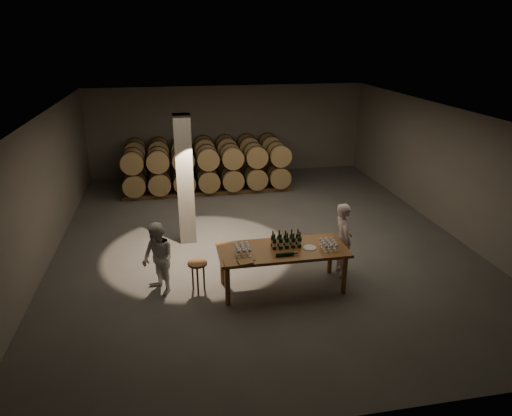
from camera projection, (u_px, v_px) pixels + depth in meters
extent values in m
plane|color=#52504D|center=(259.00, 238.00, 11.77)|extent=(12.00, 12.00, 0.00)
plane|color=#605E59|center=(259.00, 113.00, 10.62)|extent=(12.00, 12.00, 0.00)
plane|color=slate|center=(228.00, 130.00, 16.70)|extent=(10.00, 0.00, 10.00)
plane|color=slate|center=(350.00, 320.00, 5.70)|extent=(10.00, 0.00, 10.00)
plane|color=slate|center=(43.00, 191.00, 10.34)|extent=(0.00, 12.00, 12.00)
plane|color=slate|center=(445.00, 168.00, 12.05)|extent=(0.00, 12.00, 12.00)
cube|color=slate|center=(185.00, 180.00, 11.07)|extent=(0.40, 0.40, 3.20)
cylinder|color=brown|center=(228.00, 286.00, 8.73)|extent=(0.10, 0.10, 0.84)
cylinder|color=brown|center=(344.00, 275.00, 9.14)|extent=(0.10, 0.10, 0.84)
cylinder|color=brown|center=(222.00, 265.00, 9.52)|extent=(0.10, 0.10, 0.84)
cylinder|color=brown|center=(330.00, 255.00, 9.93)|extent=(0.10, 0.10, 0.84)
cube|color=brown|center=(283.00, 250.00, 9.17)|extent=(2.60, 1.10, 0.06)
cube|color=brown|center=(206.00, 181.00, 16.08)|extent=(5.48, 0.10, 0.12)
cube|color=brown|center=(205.00, 176.00, 16.63)|extent=(5.48, 0.10, 0.12)
cylinder|color=#997345|center=(137.00, 171.00, 15.81)|extent=(0.70, 0.95, 0.70)
cylinder|color=black|center=(137.00, 173.00, 15.57)|extent=(0.73, 0.04, 0.73)
cylinder|color=black|center=(138.00, 169.00, 16.04)|extent=(0.73, 0.04, 0.73)
cylinder|color=#997345|center=(160.00, 170.00, 15.94)|extent=(0.70, 0.95, 0.70)
cylinder|color=black|center=(160.00, 172.00, 15.70)|extent=(0.73, 0.04, 0.73)
cylinder|color=black|center=(160.00, 168.00, 16.18)|extent=(0.73, 0.04, 0.73)
cylinder|color=#997345|center=(183.00, 168.00, 16.07)|extent=(0.70, 0.95, 0.70)
cylinder|color=black|center=(183.00, 171.00, 15.84)|extent=(0.73, 0.04, 0.73)
cylinder|color=black|center=(182.00, 166.00, 16.31)|extent=(0.73, 0.04, 0.73)
cylinder|color=#997345|center=(205.00, 167.00, 16.21)|extent=(0.70, 0.95, 0.70)
cylinder|color=black|center=(205.00, 169.00, 15.97)|extent=(0.73, 0.04, 0.73)
cylinder|color=black|center=(204.00, 165.00, 16.45)|extent=(0.73, 0.04, 0.73)
cylinder|color=#997345|center=(227.00, 166.00, 16.34)|extent=(0.70, 0.95, 0.70)
cylinder|color=black|center=(228.00, 168.00, 16.10)|extent=(0.73, 0.04, 0.73)
cylinder|color=black|center=(226.00, 164.00, 16.58)|extent=(0.73, 0.04, 0.73)
cylinder|color=#997345|center=(248.00, 165.00, 16.47)|extent=(0.70, 0.95, 0.70)
cylinder|color=black|center=(249.00, 167.00, 16.24)|extent=(0.73, 0.04, 0.73)
cylinder|color=black|center=(247.00, 163.00, 16.71)|extent=(0.73, 0.04, 0.73)
cylinder|color=#997345|center=(269.00, 164.00, 16.61)|extent=(0.70, 0.95, 0.70)
cylinder|color=black|center=(271.00, 166.00, 16.37)|extent=(0.73, 0.04, 0.73)
cylinder|color=black|center=(268.00, 162.00, 16.85)|extent=(0.73, 0.04, 0.73)
cylinder|color=#997345|center=(135.00, 150.00, 15.54)|extent=(0.70, 0.95, 0.70)
cylinder|color=black|center=(135.00, 152.00, 15.30)|extent=(0.73, 0.04, 0.73)
cylinder|color=black|center=(136.00, 148.00, 15.78)|extent=(0.73, 0.04, 0.73)
cylinder|color=#997345|center=(159.00, 149.00, 15.67)|extent=(0.70, 0.95, 0.70)
cylinder|color=black|center=(158.00, 151.00, 15.43)|extent=(0.73, 0.04, 0.73)
cylinder|color=black|center=(159.00, 147.00, 15.91)|extent=(0.73, 0.04, 0.73)
cylinder|color=#997345|center=(181.00, 148.00, 15.81)|extent=(0.70, 0.95, 0.70)
cylinder|color=black|center=(182.00, 150.00, 15.57)|extent=(0.73, 0.04, 0.73)
cylinder|color=black|center=(181.00, 146.00, 16.05)|extent=(0.73, 0.04, 0.73)
cylinder|color=#997345|center=(204.00, 147.00, 15.94)|extent=(0.70, 0.95, 0.70)
cylinder|color=black|center=(205.00, 149.00, 15.70)|extent=(0.73, 0.04, 0.73)
cylinder|color=black|center=(203.00, 145.00, 16.18)|extent=(0.73, 0.04, 0.73)
cylinder|color=#997345|center=(226.00, 146.00, 16.07)|extent=(0.70, 0.95, 0.70)
cylinder|color=black|center=(227.00, 148.00, 15.84)|extent=(0.73, 0.04, 0.73)
cylinder|color=black|center=(225.00, 144.00, 16.31)|extent=(0.73, 0.04, 0.73)
cylinder|color=#997345|center=(248.00, 145.00, 16.21)|extent=(0.70, 0.95, 0.70)
cylinder|color=black|center=(249.00, 147.00, 15.97)|extent=(0.73, 0.04, 0.73)
cylinder|color=black|center=(247.00, 143.00, 16.45)|extent=(0.73, 0.04, 0.73)
cylinder|color=#997345|center=(269.00, 144.00, 16.34)|extent=(0.70, 0.95, 0.70)
cylinder|color=black|center=(271.00, 146.00, 16.10)|extent=(0.73, 0.04, 0.73)
cylinder|color=black|center=(268.00, 143.00, 16.58)|extent=(0.73, 0.04, 0.73)
cube|color=brown|center=(210.00, 194.00, 14.80)|extent=(5.48, 0.10, 0.12)
cube|color=brown|center=(208.00, 188.00, 15.35)|extent=(5.48, 0.10, 0.12)
cylinder|color=#997345|center=(135.00, 183.00, 14.52)|extent=(0.70, 0.95, 0.70)
cylinder|color=black|center=(134.00, 186.00, 14.28)|extent=(0.73, 0.04, 0.73)
cylinder|color=black|center=(135.00, 181.00, 14.76)|extent=(0.73, 0.04, 0.73)
cylinder|color=#997345|center=(160.00, 182.00, 14.66)|extent=(0.70, 0.95, 0.70)
cylinder|color=black|center=(160.00, 184.00, 14.42)|extent=(0.73, 0.04, 0.73)
cylinder|color=black|center=(160.00, 179.00, 14.89)|extent=(0.73, 0.04, 0.73)
cylinder|color=#997345|center=(184.00, 180.00, 14.79)|extent=(0.70, 0.95, 0.70)
cylinder|color=black|center=(185.00, 183.00, 14.55)|extent=(0.73, 0.04, 0.73)
cylinder|color=black|center=(184.00, 178.00, 15.03)|extent=(0.73, 0.04, 0.73)
cylinder|color=#997345|center=(208.00, 179.00, 14.92)|extent=(0.70, 0.95, 0.70)
cylinder|color=black|center=(209.00, 181.00, 14.69)|extent=(0.73, 0.04, 0.73)
cylinder|color=black|center=(208.00, 177.00, 15.16)|extent=(0.73, 0.04, 0.73)
cylinder|color=#997345|center=(232.00, 178.00, 15.06)|extent=(0.70, 0.95, 0.70)
cylinder|color=black|center=(233.00, 180.00, 14.82)|extent=(0.73, 0.04, 0.73)
cylinder|color=black|center=(231.00, 175.00, 15.30)|extent=(0.73, 0.04, 0.73)
cylinder|color=#997345|center=(255.00, 176.00, 15.19)|extent=(0.70, 0.95, 0.70)
cylinder|color=black|center=(257.00, 179.00, 14.95)|extent=(0.73, 0.04, 0.73)
cylinder|color=black|center=(254.00, 174.00, 15.43)|extent=(0.73, 0.04, 0.73)
cylinder|color=#997345|center=(278.00, 175.00, 15.32)|extent=(0.70, 0.95, 0.70)
cylinder|color=black|center=(280.00, 177.00, 15.09)|extent=(0.73, 0.04, 0.73)
cylinder|color=black|center=(276.00, 173.00, 15.56)|extent=(0.73, 0.04, 0.73)
cylinder|color=#997345|center=(133.00, 161.00, 14.26)|extent=(0.70, 0.95, 0.70)
cylinder|color=black|center=(132.00, 163.00, 14.02)|extent=(0.73, 0.04, 0.73)
cylinder|color=black|center=(133.00, 158.00, 14.49)|extent=(0.73, 0.04, 0.73)
cylinder|color=#997345|center=(158.00, 159.00, 14.39)|extent=(0.70, 0.95, 0.70)
cylinder|color=black|center=(158.00, 161.00, 14.15)|extent=(0.73, 0.04, 0.73)
cylinder|color=black|center=(158.00, 157.00, 14.63)|extent=(0.73, 0.04, 0.73)
cylinder|color=#997345|center=(183.00, 158.00, 14.52)|extent=(0.70, 0.95, 0.70)
cylinder|color=black|center=(183.00, 160.00, 14.28)|extent=(0.73, 0.04, 0.73)
cylinder|color=black|center=(183.00, 156.00, 14.76)|extent=(0.73, 0.04, 0.73)
cylinder|color=#997345|center=(207.00, 157.00, 14.66)|extent=(0.70, 0.95, 0.70)
cylinder|color=black|center=(208.00, 159.00, 14.42)|extent=(0.73, 0.04, 0.73)
cylinder|color=black|center=(207.00, 155.00, 14.90)|extent=(0.73, 0.04, 0.73)
cylinder|color=#997345|center=(231.00, 156.00, 14.79)|extent=(0.70, 0.95, 0.70)
cylinder|color=black|center=(233.00, 158.00, 14.55)|extent=(0.73, 0.04, 0.73)
cylinder|color=black|center=(230.00, 154.00, 15.03)|extent=(0.73, 0.04, 0.73)
cylinder|color=#997345|center=(255.00, 155.00, 14.92)|extent=(0.70, 0.95, 0.70)
cylinder|color=black|center=(257.00, 157.00, 14.69)|extent=(0.73, 0.04, 0.73)
cylinder|color=black|center=(254.00, 153.00, 15.16)|extent=(0.73, 0.04, 0.73)
cylinder|color=#997345|center=(278.00, 154.00, 15.06)|extent=(0.70, 0.95, 0.70)
cylinder|color=black|center=(280.00, 156.00, 14.82)|extent=(0.73, 0.04, 0.73)
cylinder|color=black|center=(276.00, 152.00, 15.30)|extent=(0.73, 0.04, 0.73)
cylinder|color=black|center=(274.00, 244.00, 9.09)|extent=(0.08, 0.08, 0.23)
cylinder|color=silver|center=(274.00, 245.00, 9.10)|extent=(0.09, 0.09, 0.07)
cylinder|color=black|center=(275.00, 237.00, 9.03)|extent=(0.03, 0.03, 0.09)
cylinder|color=gold|center=(275.00, 234.00, 9.01)|extent=(0.04, 0.04, 0.03)
cylinder|color=black|center=(273.00, 241.00, 9.23)|extent=(0.08, 0.08, 0.23)
cylinder|color=silver|center=(273.00, 241.00, 9.23)|extent=(0.09, 0.09, 0.07)
cylinder|color=black|center=(273.00, 234.00, 9.17)|extent=(0.03, 0.03, 0.09)
cylinder|color=maroon|center=(273.00, 231.00, 9.15)|extent=(0.04, 0.04, 0.03)
cylinder|color=black|center=(281.00, 244.00, 9.11)|extent=(0.08, 0.08, 0.23)
cylinder|color=silver|center=(281.00, 244.00, 9.12)|extent=(0.09, 0.09, 0.07)
cylinder|color=black|center=(281.00, 236.00, 9.06)|extent=(0.03, 0.03, 0.09)
cylinder|color=maroon|center=(281.00, 234.00, 9.04)|extent=(0.04, 0.04, 0.03)
cylinder|color=black|center=(279.00, 240.00, 9.25)|extent=(0.08, 0.08, 0.23)
cylinder|color=silver|center=(279.00, 241.00, 9.26)|extent=(0.09, 0.09, 0.07)
cylinder|color=black|center=(279.00, 233.00, 9.19)|extent=(0.03, 0.03, 0.09)
cylinder|color=gold|center=(279.00, 231.00, 9.17)|extent=(0.04, 0.04, 0.03)
cylinder|color=black|center=(287.00, 243.00, 9.14)|extent=(0.08, 0.08, 0.23)
cylinder|color=silver|center=(287.00, 244.00, 9.14)|extent=(0.09, 0.09, 0.07)
cylinder|color=black|center=(287.00, 236.00, 9.08)|extent=(0.03, 0.03, 0.09)
cylinder|color=gold|center=(287.00, 233.00, 9.06)|extent=(0.04, 0.04, 0.03)
cylinder|color=black|center=(285.00, 240.00, 9.27)|extent=(0.08, 0.08, 0.23)
cylinder|color=silver|center=(285.00, 240.00, 9.28)|extent=(0.09, 0.09, 0.07)
cylinder|color=black|center=(286.00, 233.00, 9.22)|extent=(0.03, 0.03, 0.09)
cylinder|color=maroon|center=(286.00, 230.00, 9.20)|extent=(0.04, 0.04, 0.03)
cylinder|color=black|center=(293.00, 243.00, 9.16)|extent=(0.08, 0.08, 0.23)
cylinder|color=silver|center=(293.00, 243.00, 9.16)|extent=(0.09, 0.09, 0.07)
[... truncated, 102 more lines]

